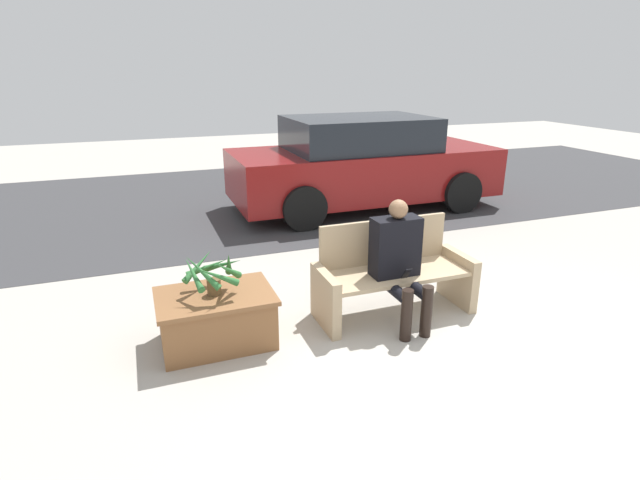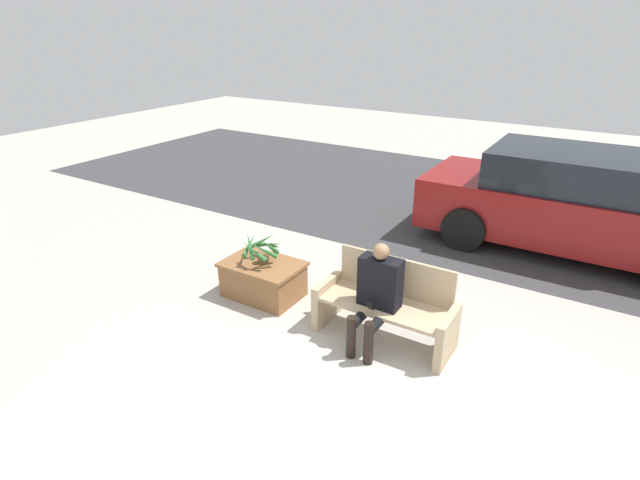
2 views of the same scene
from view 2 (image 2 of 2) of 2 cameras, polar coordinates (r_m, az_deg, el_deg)
name	(u,v)px [view 2 (image 2 of 2)]	position (r m, az deg, el deg)	size (l,w,h in m)	color
ground_plane	(362,394)	(5.07, 4.79, -17.17)	(30.00, 30.00, 0.00)	#ADA89E
road_surface	(507,210)	(10.16, 20.55, 3.23)	(20.00, 6.00, 0.01)	#38383A
bench	(387,305)	(5.66, 7.61, -7.39)	(1.56, 0.59, 0.91)	tan
person_seated	(376,292)	(5.40, 6.46, -5.93)	(0.46, 0.61, 1.19)	black
planter_box	(263,278)	(6.52, -6.50, -4.34)	(1.00, 0.70, 0.47)	brown
potted_plant	(262,248)	(6.34, -6.68, -0.91)	(0.55, 0.54, 0.43)	brown
parked_car	(573,203)	(8.56, 26.92, 3.83)	(4.49, 1.98, 1.55)	maroon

